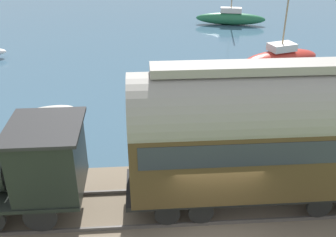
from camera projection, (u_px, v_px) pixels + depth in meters
ground_plane at (212, 231)px, 12.28m from camera, size 200.00×200.00×0.00m
rail_embankment at (209, 211)px, 12.78m from camera, size 4.86×56.00×0.56m
steam_locomotive at (6, 168)px, 11.46m from camera, size 2.32×5.95×3.39m
passenger_coach at (261, 131)px, 11.51m from camera, size 2.28×8.03×4.70m
sailboat_red at (280, 59)px, 24.87m from camera, size 3.28×5.68×7.95m
sailboat_green at (230, 18)px, 34.94m from camera, size 2.29×6.22×6.54m
rowboat_mid_harbor at (48, 112)px, 19.03m from camera, size 1.52×2.73×0.54m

